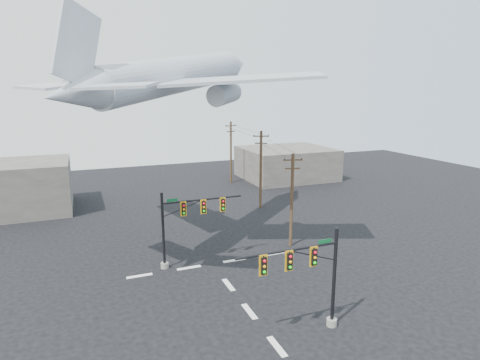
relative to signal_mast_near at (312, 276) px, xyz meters
name	(u,v)px	position (x,y,z in m)	size (l,w,h in m)	color
ground	(277,347)	(-2.47, -0.56, -3.63)	(120.00, 120.00, 0.00)	black
lane_markings	(242,302)	(-2.47, 4.77, -3.62)	(14.00, 21.20, 0.01)	silver
signal_mast_near	(312,276)	(0.00, 0.00, 0.00)	(6.72, 0.70, 6.38)	gray
signal_mast_far	(184,223)	(-4.61, 12.10, 0.03)	(7.06, 0.70, 6.40)	gray
utility_pole_a	(292,199)	(5.65, 12.62, 0.95)	(1.72, 0.59, 8.76)	#4B3320
utility_pole_b	(261,168)	(8.29, 25.18, 1.37)	(1.83, 0.87, 9.55)	#4B3320
utility_pole_c	(231,151)	(9.74, 39.47, 1.41)	(1.93, 0.65, 9.64)	#4B3320
power_lines	(257,137)	(8.05, 25.99, 5.07)	(5.78, 26.85, 0.43)	black
airliner	(177,76)	(-3.76, 16.62, 11.85)	(23.39, 22.51, 7.29)	#B2B6BE
building_right	(286,163)	(19.53, 39.44, -1.13)	(14.00, 12.00, 5.00)	slate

